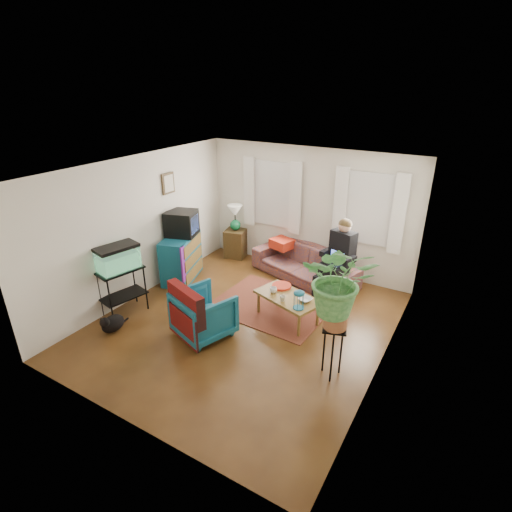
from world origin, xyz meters
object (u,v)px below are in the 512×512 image
Objects in this scene: aquarium_stand at (123,291)px; coffee_table at (287,308)px; dresser at (181,258)px; plant_stand at (332,351)px; armchair at (204,312)px; side_table at (236,243)px; sofa at (305,259)px.

aquarium_stand is 0.77× the size of coffee_table.
plant_stand is (3.71, -1.25, -0.07)m from dresser.
plant_stand is (2.11, 0.10, -0.02)m from armchair.
side_table is at bearing 96.70° from aquarium_stand.
side_table is 3.11m from armchair.
side_table is 4.34m from plant_stand.
side_table is 3.06m from aquarium_stand.
sofa is 2.95m from plant_stand.
aquarium_stand is 1.01× the size of armchair.
dresser is 1.30× the size of plant_stand.
armchair reaches higher than coffee_table.
aquarium_stand reaches higher than plant_stand.
dresser is 2.58m from coffee_table.
plant_stand reaches higher than coffee_table.
dresser is 3.91m from plant_stand.
dresser is 0.94× the size of coffee_table.
sofa is at bearing 121.82° from coffee_table.
sofa is 1.61m from coffee_table.
dresser is at bearing -102.79° from side_table.
side_table is at bearing -46.84° from armchair.
dresser is (-2.17, -1.27, 0.02)m from sofa.
dresser reaches higher than side_table.
dresser is at bearing -132.76° from sofa.
plant_stand is (1.15, -0.96, 0.17)m from coffee_table.
plant_stand is at bearing -41.60° from sofa.
sofa reaches higher than aquarium_stand.
aquarium_stand is 2.86m from coffee_table.
coffee_table is at bearing -38.86° from side_table.
coffee_table is at bearing 140.17° from plant_stand.
aquarium_stand is at bearing 26.04° from armchair.
coffee_table is at bearing -112.68° from armchair.
armchair is at bearing -85.37° from sofa.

